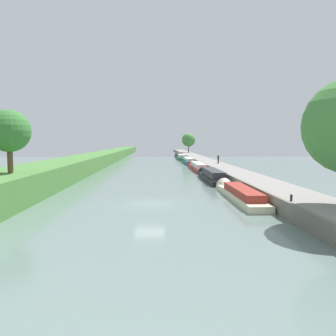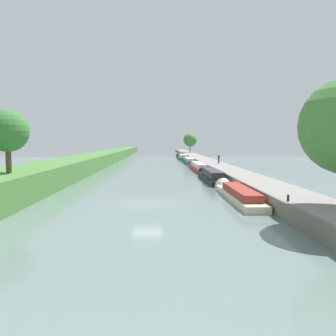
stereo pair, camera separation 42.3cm
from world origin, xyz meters
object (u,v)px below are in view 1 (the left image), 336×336
narrowboat_red (197,167)px  narrowboat_green (181,157)px  narrowboat_black (211,176)px  person_walking (218,159)px  narrowboat_cream (238,193)px  mooring_bollard_far (183,152)px  narrowboat_navy (178,155)px  narrowboat_teal (188,161)px  mooring_bollard_near (291,198)px

narrowboat_red → narrowboat_green: narrowboat_green is taller
narrowboat_black → narrowboat_red: narrowboat_black is taller
narrowboat_black → person_walking: size_ratio=7.95×
narrowboat_cream → mooring_bollard_far: (1.64, 80.46, 0.91)m
narrowboat_red → narrowboat_green: 33.12m
narrowboat_cream → mooring_bollard_far: size_ratio=28.16×
narrowboat_green → narrowboat_navy: 13.47m
narrowboat_teal → person_walking: 17.71m
mooring_bollard_far → narrowboat_green: bearing=-95.9°
narrowboat_black → narrowboat_navy: size_ratio=1.17×
person_walking → narrowboat_teal: bearing=102.7°
narrowboat_black → narrowboat_teal: 32.82m
narrowboat_cream → narrowboat_navy: bearing=90.1°
narrowboat_black → person_walking: bearing=75.7°
narrowboat_black → mooring_bollard_near: bearing=-85.2°
narrowboat_red → narrowboat_teal: bearing=90.1°
narrowboat_green → narrowboat_cream: bearing=-89.8°
narrowboat_teal → narrowboat_green: bearing=90.9°
narrowboat_teal → person_walking: (3.87, -17.22, 1.45)m
narrowboat_red → mooring_bollard_far: mooring_bollard_far is taller
narrowboat_navy → mooring_bollard_near: 83.20m
narrowboat_navy → mooring_bollard_near: bearing=-88.7°
narrowboat_teal → mooring_bollard_far: bearing=87.2°
narrowboat_navy → narrowboat_green: bearing=-90.3°
narrowboat_cream → mooring_bollard_near: size_ratio=28.16×
mooring_bollard_near → narrowboat_black: bearing=94.8°
mooring_bollard_far → person_walking: bearing=-87.5°
person_walking → narrowboat_navy: bearing=94.9°
narrowboat_navy → narrowboat_red: bearing=-89.8°
narrowboat_navy → mooring_bollard_near: mooring_bollard_near is taller
narrowboat_cream → narrowboat_black: narrowboat_black is taller
mooring_bollard_far → narrowboat_teal: bearing=-92.8°
mooring_bollard_near → narrowboat_cream: bearing=102.4°
narrowboat_red → narrowboat_navy: 46.59m
narrowboat_red → person_walking: bearing=0.1°
narrowboat_teal → narrowboat_green: narrowboat_green is taller
narrowboat_green → mooring_bollard_far: bearing=84.1°
narrowboat_black → narrowboat_navy: narrowboat_black is taller
narrowboat_black → mooring_bollard_far: (1.77, 66.95, 0.77)m
person_walking → mooring_bollard_far: (-2.21, 51.35, -0.65)m
narrowboat_black → narrowboat_green: bearing=90.1°
narrowboat_green → narrowboat_teal: bearing=-89.1°
narrowboat_black → narrowboat_red: size_ratio=0.81×
narrowboat_red → narrowboat_green: (-0.25, 33.12, 0.03)m
narrowboat_black → narrowboat_teal: size_ratio=0.89×
narrowboat_black → narrowboat_red: (0.13, 15.59, -0.06)m
narrowboat_cream → narrowboat_red: 29.10m
narrowboat_black → mooring_bollard_near: size_ratio=29.31×
narrowboat_cream → person_walking: size_ratio=7.63×
narrowboat_black → narrowboat_green: size_ratio=1.03×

